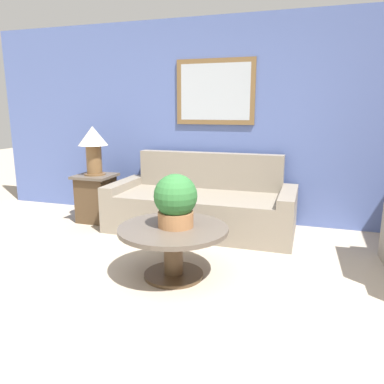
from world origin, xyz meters
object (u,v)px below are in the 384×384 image
Objects in this scene: couch_main at (202,206)px; side_table at (96,197)px; potted_plant_on_table at (176,200)px; table_lamp at (93,144)px; coffee_table at (173,241)px.

couch_main reaches higher than side_table.
side_table is 2.07m from potted_plant_on_table.
couch_main is 3.59× the size of side_table.
potted_plant_on_table is at bearing -38.45° from table_lamp.
couch_main is 1.44m from side_table.
potted_plant_on_table is (0.02, 0.02, 0.36)m from coffee_table.
table_lamp is at bearing 180.00° from side_table.
table_lamp is 2.06m from potted_plant_on_table.
potted_plant_on_table reaches higher than coffee_table.
potted_plant_on_table is at bearing 55.65° from coffee_table.
couch_main reaches higher than coffee_table.
potted_plant_on_table is (1.59, -1.26, -0.33)m from table_lamp.
table_lamp is 1.35× the size of potted_plant_on_table.
coffee_table is 0.36m from potted_plant_on_table.
table_lamp is at bearing 141.55° from potted_plant_on_table.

